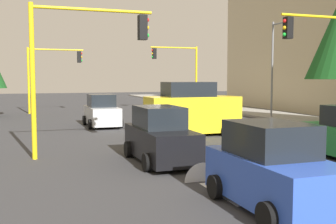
{
  "coord_description": "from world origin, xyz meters",
  "views": [
    {
      "loc": [
        21.63,
        -7.75,
        3.0
      ],
      "look_at": [
        1.51,
        -0.74,
        1.2
      ],
      "focal_mm": 43.7,
      "sensor_mm": 36.0,
      "label": 1
    }
  ],
  "objects_px": {
    "car_silver": "(102,112)",
    "traffic_signal_near_right": "(83,50)",
    "street_lamp_curbside": "(275,59)",
    "car_orange": "(181,107)",
    "traffic_signal_near_left": "(331,52)",
    "delivery_van_yellow": "(192,111)",
    "traffic_signal_far_left": "(179,65)",
    "car_blue": "(273,170)",
    "car_black": "(160,137)",
    "traffic_signal_far_right": "(51,67)"
  },
  "relations": [
    {
      "from": "traffic_signal_near_right",
      "to": "traffic_signal_far_left",
      "type": "bearing_deg",
      "value": 150.25
    },
    {
      "from": "delivery_van_yellow",
      "to": "car_orange",
      "type": "relative_size",
      "value": 1.21
    },
    {
      "from": "traffic_signal_far_right",
      "to": "car_blue",
      "type": "distance_m",
      "value": 28.11
    },
    {
      "from": "traffic_signal_far_right",
      "to": "car_orange",
      "type": "distance_m",
      "value": 12.19
    },
    {
      "from": "traffic_signal_near_left",
      "to": "traffic_signal_far_right",
      "type": "height_order",
      "value": "traffic_signal_near_left"
    },
    {
      "from": "traffic_signal_far_left",
      "to": "car_orange",
      "type": "height_order",
      "value": "traffic_signal_far_left"
    },
    {
      "from": "traffic_signal_far_left",
      "to": "traffic_signal_far_right",
      "type": "bearing_deg",
      "value": -90.0
    },
    {
      "from": "traffic_signal_far_left",
      "to": "street_lamp_curbside",
      "type": "xyz_separation_m",
      "value": [
        10.39,
        3.47,
        0.19
      ]
    },
    {
      "from": "car_silver",
      "to": "traffic_signal_near_right",
      "type": "bearing_deg",
      "value": -14.05
    },
    {
      "from": "traffic_signal_far_left",
      "to": "car_blue",
      "type": "distance_m",
      "value": 29.13
    },
    {
      "from": "traffic_signal_far_left",
      "to": "traffic_signal_near_right",
      "type": "bearing_deg",
      "value": -29.75
    },
    {
      "from": "car_orange",
      "to": "street_lamp_curbside",
      "type": "bearing_deg",
      "value": 71.0
    },
    {
      "from": "traffic_signal_near_right",
      "to": "street_lamp_curbside",
      "type": "distance_m",
      "value": 17.73
    },
    {
      "from": "traffic_signal_near_left",
      "to": "car_orange",
      "type": "bearing_deg",
      "value": -166.21
    },
    {
      "from": "traffic_signal_near_right",
      "to": "car_silver",
      "type": "relative_size",
      "value": 1.5
    },
    {
      "from": "traffic_signal_near_right",
      "to": "car_black",
      "type": "height_order",
      "value": "traffic_signal_near_right"
    },
    {
      "from": "traffic_signal_far_left",
      "to": "car_blue",
      "type": "xyz_separation_m",
      "value": [
        27.76,
        -8.2,
        -3.26
      ]
    },
    {
      "from": "delivery_van_yellow",
      "to": "car_orange",
      "type": "xyz_separation_m",
      "value": [
        -7.8,
        2.43,
        -0.39
      ]
    },
    {
      "from": "traffic_signal_far_left",
      "to": "car_black",
      "type": "height_order",
      "value": "traffic_signal_far_left"
    },
    {
      "from": "car_blue",
      "to": "street_lamp_curbside",
      "type": "bearing_deg",
      "value": 146.11
    },
    {
      "from": "traffic_signal_near_right",
      "to": "street_lamp_curbside",
      "type": "bearing_deg",
      "value": 122.82
    },
    {
      "from": "delivery_van_yellow",
      "to": "car_black",
      "type": "bearing_deg",
      "value": -31.76
    },
    {
      "from": "car_blue",
      "to": "car_silver",
      "type": "xyz_separation_m",
      "value": [
        -17.06,
        -0.9,
        0.0
      ]
    },
    {
      "from": "traffic_signal_far_left",
      "to": "car_silver",
      "type": "distance_m",
      "value": 14.42
    },
    {
      "from": "delivery_van_yellow",
      "to": "car_blue",
      "type": "xyz_separation_m",
      "value": [
        11.76,
        -2.88,
        -0.39
      ]
    },
    {
      "from": "traffic_signal_far_left",
      "to": "car_silver",
      "type": "xyz_separation_m",
      "value": [
        10.7,
        -9.1,
        -3.26
      ]
    },
    {
      "from": "car_blue",
      "to": "car_orange",
      "type": "bearing_deg",
      "value": 164.82
    },
    {
      "from": "car_blue",
      "to": "car_orange",
      "type": "relative_size",
      "value": 0.94
    },
    {
      "from": "traffic_signal_near_left",
      "to": "delivery_van_yellow",
      "type": "distance_m",
      "value": 7.27
    },
    {
      "from": "traffic_signal_near_left",
      "to": "car_black",
      "type": "distance_m",
      "value": 9.8
    },
    {
      "from": "car_black",
      "to": "car_orange",
      "type": "height_order",
      "value": "same"
    },
    {
      "from": "car_blue",
      "to": "car_black",
      "type": "bearing_deg",
      "value": -171.95
    },
    {
      "from": "traffic_signal_far_left",
      "to": "delivery_van_yellow",
      "type": "bearing_deg",
      "value": -18.4
    },
    {
      "from": "traffic_signal_near_left",
      "to": "delivery_van_yellow",
      "type": "height_order",
      "value": "traffic_signal_near_left"
    },
    {
      "from": "delivery_van_yellow",
      "to": "car_silver",
      "type": "relative_size",
      "value": 1.26
    },
    {
      "from": "street_lamp_curbside",
      "to": "car_silver",
      "type": "xyz_separation_m",
      "value": [
        0.31,
        -12.57,
        -3.45
      ]
    },
    {
      "from": "car_silver",
      "to": "car_blue",
      "type": "bearing_deg",
      "value": 3.03
    },
    {
      "from": "traffic_signal_far_left",
      "to": "car_blue",
      "type": "height_order",
      "value": "traffic_signal_far_left"
    },
    {
      "from": "street_lamp_curbside",
      "to": "car_orange",
      "type": "distance_m",
      "value": 7.56
    },
    {
      "from": "delivery_van_yellow",
      "to": "traffic_signal_far_right",
      "type": "bearing_deg",
      "value": -159.21
    },
    {
      "from": "car_black",
      "to": "car_orange",
      "type": "distance_m",
      "value": 15.07
    },
    {
      "from": "traffic_signal_far_left",
      "to": "street_lamp_curbside",
      "type": "relative_size",
      "value": 0.84
    },
    {
      "from": "car_blue",
      "to": "car_silver",
      "type": "distance_m",
      "value": 17.09
    },
    {
      "from": "traffic_signal_near_left",
      "to": "car_blue",
      "type": "bearing_deg",
      "value": -46.58
    },
    {
      "from": "traffic_signal_far_left",
      "to": "car_orange",
      "type": "distance_m",
      "value": 9.29
    },
    {
      "from": "delivery_van_yellow",
      "to": "car_silver",
      "type": "height_order",
      "value": "delivery_van_yellow"
    },
    {
      "from": "traffic_signal_near_left",
      "to": "car_silver",
      "type": "distance_m",
      "value": 13.43
    },
    {
      "from": "car_black",
      "to": "car_silver",
      "type": "distance_m",
      "value": 11.27
    },
    {
      "from": "traffic_signal_near_right",
      "to": "car_orange",
      "type": "bearing_deg",
      "value": 144.12
    },
    {
      "from": "traffic_signal_near_right",
      "to": "street_lamp_curbside",
      "type": "height_order",
      "value": "street_lamp_curbside"
    }
  ]
}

